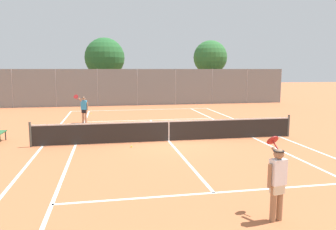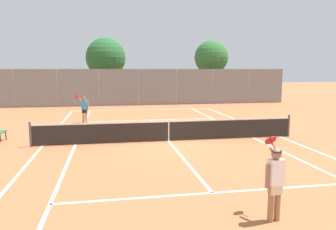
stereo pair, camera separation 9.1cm
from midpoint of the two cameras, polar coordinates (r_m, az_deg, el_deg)
ground_plane at (r=14.99m, az=0.30°, el=-4.60°), size 120.00×120.00×0.00m
court_line_markings at (r=14.99m, az=0.30°, el=-4.59°), size 11.10×23.90×0.01m
tennis_net at (r=14.89m, az=0.30°, el=-2.69°), size 12.00×0.10×1.07m
player_near_side at (r=7.51m, az=18.46°, el=-10.63°), size 0.56×0.82×1.77m
player_far_left at (r=20.58m, az=-14.23°, el=1.22°), size 0.83×0.69×1.77m
loose_tennis_ball_0 at (r=24.71m, az=-13.02°, el=0.27°), size 0.07×0.07×0.07m
loose_tennis_ball_1 at (r=13.95m, az=-6.25°, el=-5.47°), size 0.07×0.07×0.07m
loose_tennis_ball_3 at (r=13.89m, az=18.69°, el=-5.91°), size 0.07×0.07×0.07m
loose_tennis_ball_4 at (r=19.87m, az=-4.18°, el=-1.39°), size 0.07×0.07×0.07m
back_fence at (r=29.68m, az=-5.12°, el=4.84°), size 28.17×0.08×3.30m
tree_behind_left at (r=33.47m, az=-10.90°, el=9.57°), size 3.91×3.91×6.34m
tree_behind_right at (r=33.86m, az=7.59°, el=9.75°), size 3.40×3.40×6.15m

